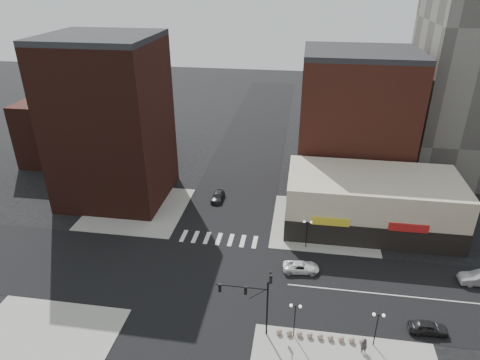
# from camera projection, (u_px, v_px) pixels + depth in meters

# --- Properties ---
(ground) EXTENTS (240.00, 240.00, 0.00)m
(ground) POSITION_uv_depth(u_px,v_px,m) (207.00, 276.00, 52.80)
(ground) COLOR black
(ground) RESTS_ON ground
(road_ew) EXTENTS (200.00, 14.00, 0.02)m
(road_ew) POSITION_uv_depth(u_px,v_px,m) (207.00, 276.00, 52.80)
(road_ew) COLOR black
(road_ew) RESTS_ON ground
(road_ns) EXTENTS (14.00, 200.00, 0.02)m
(road_ns) POSITION_uv_depth(u_px,v_px,m) (207.00, 276.00, 52.80)
(road_ns) COLOR black
(road_ns) RESTS_ON ground
(sidewalk_nw) EXTENTS (15.00, 15.00, 0.12)m
(sidewalk_nw) POSITION_uv_depth(u_px,v_px,m) (137.00, 208.00, 67.58)
(sidewalk_nw) COLOR gray
(sidewalk_nw) RESTS_ON ground
(sidewalk_ne) EXTENTS (15.00, 15.00, 0.12)m
(sidewalk_ne) POSITION_uv_depth(u_px,v_px,m) (323.00, 223.00, 63.63)
(sidewalk_ne) COLOR gray
(sidewalk_ne) RESTS_ON ground
(sidewalk_sw) EXTENTS (15.00, 15.00, 0.12)m
(sidewalk_sw) POSITION_uv_depth(u_px,v_px,m) (30.00, 356.00, 41.92)
(sidewalk_sw) COLOR gray
(sidewalk_sw) RESTS_ON ground
(building_nw) EXTENTS (16.00, 15.00, 25.00)m
(building_nw) POSITION_uv_depth(u_px,v_px,m) (110.00, 124.00, 66.18)
(building_nw) COLOR #351610
(building_nw) RESTS_ON ground
(building_nw_low) EXTENTS (20.00, 18.00, 12.00)m
(building_nw_low) POSITION_uv_depth(u_px,v_px,m) (86.00, 127.00, 84.56)
(building_nw_low) COLOR #351610
(building_nw_low) RESTS_ON ground
(building_ne_midrise) EXTENTS (18.00, 15.00, 22.00)m
(building_ne_midrise) POSITION_uv_depth(u_px,v_px,m) (354.00, 122.00, 71.41)
(building_ne_midrise) COLOR maroon
(building_ne_midrise) RESTS_ON ground
(building_ne_row) EXTENTS (24.20, 12.20, 8.00)m
(building_ne_row) POSITION_uv_depth(u_px,v_px,m) (371.00, 206.00, 61.74)
(building_ne_row) COLOR beige
(building_ne_row) RESTS_ON ground
(traffic_signal) EXTENTS (5.59, 3.09, 7.77)m
(traffic_signal) POSITION_uv_depth(u_px,v_px,m) (258.00, 294.00, 42.68)
(traffic_signal) COLOR black
(traffic_signal) RESTS_ON ground
(street_lamp_se_a) EXTENTS (1.22, 0.32, 4.16)m
(street_lamp_se_a) POSITION_uv_depth(u_px,v_px,m) (295.00, 312.00, 42.76)
(street_lamp_se_a) COLOR black
(street_lamp_se_a) RESTS_ON sidewalk_se
(street_lamp_se_b) EXTENTS (1.22, 0.32, 4.16)m
(street_lamp_se_b) POSITION_uv_depth(u_px,v_px,m) (378.00, 321.00, 41.67)
(street_lamp_se_b) COLOR black
(street_lamp_se_b) RESTS_ON sidewalk_se
(street_lamp_ne) EXTENTS (1.22, 0.32, 4.16)m
(street_lamp_ne) POSITION_uv_depth(u_px,v_px,m) (307.00, 227.00, 56.78)
(street_lamp_ne) COLOR black
(street_lamp_ne) RESTS_ON sidewalk_ne
(bollard_row) EXTENTS (9.01, 0.61, 0.61)m
(bollard_row) POSITION_uv_depth(u_px,v_px,m) (320.00, 336.00, 43.67)
(bollard_row) COLOR #856A5C
(bollard_row) RESTS_ON sidewalk_se
(white_suv) EXTENTS (4.73, 2.58, 1.26)m
(white_suv) POSITION_uv_depth(u_px,v_px,m) (301.00, 267.00, 53.46)
(white_suv) COLOR silver
(white_suv) RESTS_ON ground
(dark_sedan_east) EXTENTS (4.02, 1.69, 1.36)m
(dark_sedan_east) POSITION_uv_depth(u_px,v_px,m) (428.00, 327.00, 44.43)
(dark_sedan_east) COLOR black
(dark_sedan_east) RESTS_ON ground
(dark_sedan_north) EXTENTS (1.81, 4.30, 1.24)m
(dark_sedan_north) POSITION_uv_depth(u_px,v_px,m) (218.00, 196.00, 69.97)
(dark_sedan_north) COLOR black
(dark_sedan_north) RESTS_ON ground
(pedestrian) EXTENTS (0.75, 0.60, 1.80)m
(pedestrian) POSITION_uv_depth(u_px,v_px,m) (364.00, 345.00, 41.87)
(pedestrian) COLOR #2B272D
(pedestrian) RESTS_ON sidewalk_se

